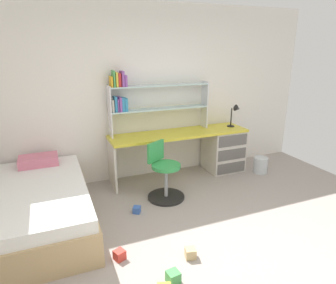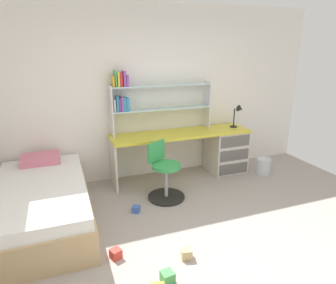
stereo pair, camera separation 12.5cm
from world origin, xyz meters
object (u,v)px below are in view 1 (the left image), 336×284
object	(u,v)px
toy_block_green_2	(173,277)
toy_block_blue_0	(137,210)
bookshelf_hutch	(145,98)
swivel_chair	(164,177)
desk_lamp	(236,112)
waste_bin	(260,165)
toy_block_natural_3	(190,253)
desk	(213,147)
bed_platform	(42,206)
toy_block_red_1	(120,255)

from	to	relation	value
toy_block_green_2	toy_block_blue_0	bearing A→B (deg)	88.45
bookshelf_hutch	swivel_chair	distance (m)	1.25
desk_lamp	waste_bin	distance (m)	1.00
bookshelf_hutch	desk_lamp	bearing A→B (deg)	-7.19
toy_block_natural_3	desk	bearing A→B (deg)	54.49
bookshelf_hutch	desk_lamp	distance (m)	1.56
desk	desk_lamp	xyz separation A→B (m)	(0.40, -0.03, 0.58)
desk	bed_platform	world-z (taller)	desk
bed_platform	swivel_chair	bearing A→B (deg)	3.63
waste_bin	toy_block_blue_0	xyz separation A→B (m)	(-2.33, -0.47, -0.09)
toy_block_natural_3	toy_block_green_2	bearing A→B (deg)	-140.70
bed_platform	toy_block_green_2	distance (m)	1.80
bookshelf_hutch	toy_block_red_1	distance (m)	2.37
bookshelf_hutch	toy_block_natural_3	distance (m)	2.41
toy_block_blue_0	toy_block_natural_3	xyz separation A→B (m)	(0.26, -1.03, 0.01)
toy_block_blue_0	bed_platform	bearing A→B (deg)	171.97
desk_lamp	waste_bin	size ratio (longest dim) A/B	1.44
desk_lamp	bed_platform	world-z (taller)	desk_lamp
waste_bin	desk_lamp	bearing A→B (deg)	133.01
desk	toy_block_blue_0	xyz separation A→B (m)	(-1.60, -0.85, -0.38)
desk_lamp	toy_block_blue_0	xyz separation A→B (m)	(-2.00, -0.82, -0.96)
desk	toy_block_natural_3	distance (m)	2.34
waste_bin	toy_block_blue_0	bearing A→B (deg)	-168.61
toy_block_natural_3	toy_block_red_1	bearing A→B (deg)	159.71
waste_bin	toy_block_natural_3	world-z (taller)	waste_bin
swivel_chair	waste_bin	distance (m)	1.86
bed_platform	toy_block_red_1	xyz separation A→B (m)	(0.70, -0.94, -0.21)
swivel_chair	waste_bin	xyz separation A→B (m)	(1.84, 0.21, -0.18)
bookshelf_hutch	toy_block_green_2	xyz separation A→B (m)	(-0.51, -2.28, -1.26)
desk_lamp	bed_platform	size ratio (longest dim) A/B	0.19
bookshelf_hutch	swivel_chair	xyz separation A→B (m)	(0.01, -0.75, -0.99)
desk_lamp	toy_block_red_1	bearing A→B (deg)	-146.40
swivel_chair	toy_block_red_1	xyz separation A→B (m)	(-0.90, -1.04, -0.27)
desk	toy_block_green_2	world-z (taller)	desk
desk	toy_block_natural_3	size ratio (longest dim) A/B	21.65
toy_block_blue_0	toy_block_red_1	xyz separation A→B (m)	(-0.41, -0.78, 0.01)
desk	toy_block_red_1	bearing A→B (deg)	-140.94
bookshelf_hutch	toy_block_blue_0	xyz separation A→B (m)	(-0.48, -1.01, -1.27)
waste_bin	desk	bearing A→B (deg)	152.63
desk	swivel_chair	world-z (taller)	swivel_chair
toy_block_blue_0	toy_block_red_1	distance (m)	0.89
waste_bin	toy_block_green_2	world-z (taller)	waste_bin
desk_lamp	toy_block_red_1	distance (m)	3.05
bed_platform	desk_lamp	bearing A→B (deg)	12.03
desk	toy_block_green_2	bearing A→B (deg)	-127.63
toy_block_blue_0	toy_block_red_1	world-z (taller)	toy_block_red_1
toy_block_red_1	toy_block_natural_3	distance (m)	0.71
swivel_chair	toy_block_natural_3	distance (m)	1.34
desk_lamp	toy_block_red_1	world-z (taller)	desk_lamp
desk	toy_block_blue_0	bearing A→B (deg)	-152.09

